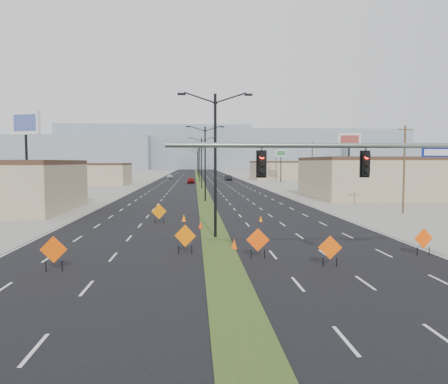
{
  "coord_description": "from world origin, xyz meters",
  "views": [
    {
      "loc": [
        -1.47,
        -18.34,
        5.34
      ],
      "look_at": [
        0.62,
        12.16,
        3.2
      ],
      "focal_mm": 35.0,
      "sensor_mm": 36.0,
      "label": 1
    }
  ],
  "objects": [
    {
      "name": "utility_pole_2",
      "position": [
        20.0,
        95.0,
        4.67
      ],
      "size": [
        1.6,
        0.2,
        9.0
      ],
      "color": "#4C3823",
      "rests_on": "ground"
    },
    {
      "name": "building_sw_far",
      "position": [
        -32.0,
        85.0,
        2.25
      ],
      "size": [
        30.0,
        14.0,
        4.5
      ],
      "primitive_type": "cube",
      "color": "tan",
      "rests_on": "ground"
    },
    {
      "name": "utility_pole_1",
      "position": [
        20.0,
        60.0,
        4.67
      ],
      "size": [
        1.6,
        0.2,
        9.0
      ],
      "color": "#4C3823",
      "rests_on": "ground"
    },
    {
      "name": "cone_3",
      "position": [
        -2.41,
        20.34,
        0.32
      ],
      "size": [
        0.41,
        0.41,
        0.64
      ],
      "primitive_type": "cone",
      "rotation": [
        0.0,
        0.0,
        -0.08
      ],
      "color": "#FF6F05",
      "rests_on": "ground"
    },
    {
      "name": "mesa_east",
      "position": [
        180.0,
        290.0,
        9.0
      ],
      "size": [
        160.0,
        50.0,
        18.0
      ],
      "primitive_type": "cube",
      "color": "gray",
      "rests_on": "ground"
    },
    {
      "name": "streetlight_4",
      "position": [
        0.0,
        124.0,
        5.42
      ],
      "size": [
        5.15,
        0.24,
        10.02
      ],
      "color": "black",
      "rests_on": "ground"
    },
    {
      "name": "building_se_near",
      "position": [
        34.0,
        45.0,
        2.75
      ],
      "size": [
        36.0,
        18.0,
        5.5
      ],
      "primitive_type": "cube",
      "color": "tan",
      "rests_on": "ground"
    },
    {
      "name": "construction_sign_0",
      "position": [
        -8.27,
        3.0,
        1.03
      ],
      "size": [
        1.31,
        0.05,
        1.74
      ],
      "rotation": [
        0.0,
        0.0,
        0.0
      ],
      "color": "#DF4804",
      "rests_on": "ground"
    },
    {
      "name": "construction_sign_2",
      "position": [
        -4.48,
        18.95,
        1.02
      ],
      "size": [
        1.26,
        0.41,
        1.74
      ],
      "rotation": [
        0.0,
        0.0,
        0.29
      ],
      "color": "orange",
      "rests_on": "ground"
    },
    {
      "name": "car_mid",
      "position": [
        8.19,
        104.96,
        0.74
      ],
      "size": [
        2.0,
        4.62,
        1.48
      ],
      "primitive_type": "imported",
      "rotation": [
        0.0,
        0.0,
        0.1
      ],
      "color": "black",
      "rests_on": "ground"
    },
    {
      "name": "ground",
      "position": [
        0.0,
        0.0,
        0.0
      ],
      "size": [
        600.0,
        600.0,
        0.0
      ],
      "primitive_type": "plane",
      "color": "gray",
      "rests_on": "ground"
    },
    {
      "name": "construction_sign_4",
      "position": [
        5.36,
        3.0,
        0.95
      ],
      "size": [
        1.21,
        0.16,
        1.61
      ],
      "rotation": [
        0.0,
        0.0,
        -0.1
      ],
      "color": "#F75405",
      "rests_on": "ground"
    },
    {
      "name": "car_far",
      "position": [
        -9.23,
        119.58,
        0.65
      ],
      "size": [
        2.43,
        4.72,
        1.31
      ],
      "primitive_type": "imported",
      "rotation": [
        0.0,
        0.0,
        0.14
      ],
      "color": "#9FA4A8",
      "rests_on": "ground"
    },
    {
      "name": "cone_1",
      "position": [
        -0.98,
        16.25,
        0.29
      ],
      "size": [
        0.38,
        0.38,
        0.58
      ],
      "primitive_type": "cone",
      "rotation": [
        0.0,
        0.0,
        0.1
      ],
      "color": "#FE3505",
      "rests_on": "ground"
    },
    {
      "name": "building_se_far",
      "position": [
        38.0,
        110.0,
        2.5
      ],
      "size": [
        44.0,
        16.0,
        5.0
      ],
      "primitive_type": "cube",
      "color": "tan",
      "rests_on": "ground"
    },
    {
      "name": "road_surface",
      "position": [
        0.0,
        100.0,
        0.0
      ],
      "size": [
        25.0,
        400.0,
        0.02
      ],
      "primitive_type": "cube",
      "color": "black",
      "rests_on": "ground"
    },
    {
      "name": "pole_sign_west",
      "position": [
        -17.06,
        23.55,
        8.19
      ],
      "size": [
        3.12,
        1.67,
        10.0
      ],
      "rotation": [
        0.0,
        0.0,
        -0.43
      ],
      "color": "black",
      "rests_on": "ground"
    },
    {
      "name": "pole_sign_east_near",
      "position": [
        19.42,
        39.49,
        7.46
      ],
      "size": [
        3.0,
        0.94,
        9.16
      ],
      "rotation": [
        0.0,
        0.0,
        -0.2
      ],
      "color": "black",
      "rests_on": "ground"
    },
    {
      "name": "cone_0",
      "position": [
        0.94,
        7.81,
        0.33
      ],
      "size": [
        0.52,
        0.52,
        0.66
      ],
      "primitive_type": "cone",
      "rotation": [
        0.0,
        0.0,
        0.39
      ],
      "color": "#EB4D04",
      "rests_on": "ground"
    },
    {
      "name": "streetlight_3",
      "position": [
        0.0,
        96.0,
        5.42
      ],
      "size": [
        5.15,
        0.24,
        10.02
      ],
      "color": "black",
      "rests_on": "ground"
    },
    {
      "name": "pole_sign_east_far",
      "position": [
        21.03,
        93.88,
        6.82
      ],
      "size": [
        2.77,
        0.69,
        8.44
      ],
      "rotation": [
        0.0,
        0.0,
        -0.12
      ],
      "color": "black",
      "rests_on": "ground"
    },
    {
      "name": "signal_mast",
      "position": [
        8.56,
        2.0,
        4.79
      ],
      "size": [
        16.3,
        0.6,
        8.0
      ],
      "color": "slate",
      "rests_on": "ground"
    },
    {
      "name": "streetlight_0",
      "position": [
        0.0,
        12.0,
        5.42
      ],
      "size": [
        5.15,
        0.24,
        10.02
      ],
      "color": "black",
      "rests_on": "ground"
    },
    {
      "name": "cone_2",
      "position": [
        4.4,
        19.7,
        0.28
      ],
      "size": [
        0.44,
        0.44,
        0.56
      ],
      "primitive_type": "cone",
      "rotation": [
        0.0,
        0.0,
        -0.43
      ],
      "color": "orange",
      "rests_on": "ground"
    },
    {
      "name": "streetlight_1",
      "position": [
        0.0,
        40.0,
        5.42
      ],
      "size": [
        5.15,
        0.24,
        10.02
      ],
      "color": "black",
      "rests_on": "ground"
    },
    {
      "name": "mesa_west",
      "position": [
        -120.0,
        280.0,
        11.0
      ],
      "size": [
        180.0,
        50.0,
        22.0
      ],
      "primitive_type": "cube",
      "color": "gray",
      "rests_on": "ground"
    },
    {
      "name": "median_strip",
      "position": [
        0.0,
        100.0,
        0.0
      ],
      "size": [
        2.0,
        400.0,
        0.04
      ],
      "primitive_type": "cube",
      "color": "#2F4D1B",
      "rests_on": "ground"
    },
    {
      "name": "construction_sign_3",
      "position": [
        2.0,
        5.13,
        1.0
      ],
      "size": [
        1.26,
        0.22,
        1.69
      ],
      "rotation": [
        0.0,
        0.0,
        -0.14
      ],
      "color": "#FF4C05",
      "rests_on": "ground"
    },
    {
      "name": "utility_pole_3",
      "position": [
        20.0,
        130.0,
        4.67
      ],
      "size": [
        1.6,
        0.2,
        9.0
      ],
      "color": "#4C3823",
      "rests_on": "ground"
    },
    {
      "name": "construction_sign_1",
      "position": [
        -2.0,
        6.57,
        1.01
      ],
      "size": [
        1.24,
        0.45,
        1.72
      ],
      "rotation": [
        0.0,
        0.0,
        -0.33
      ],
      "color": "#E76604",
      "rests_on": "ground"
    },
    {
      "name": "streetlight_6",
      "position": [
        0.0,
        180.0,
        5.42
      ],
      "size": [
        5.15,
        0.24,
        10.02
      ],
      "color": "black",
      "rests_on": "ground"
    },
    {
      "name": "car_left",
      "position": [
        -2.25,
        88.3,
        0.74
      ],
      "size": [
        1.92,
        4.4,
        1.47
      ],
      "primitive_type": "imported",
      "rotation": [
        0.0,
        0.0,
        -0.04
      ],
      "color": "maroon",
      "rests_on": "ground"
    },
    {
      "name": "mesa_backdrop",
      "position": [
        -30.0,
        320.0,
        16.0
      ],
      "size": [
        140.0,
        50.0,
        32.0
      ],
      "primitive_type": "cube",
      "color": "gray",
      "rests_on": "ground"
    },
    {
      "name": "mesa_center",
      "position": [
        40.0,
        300.0,
        14.0
      ],
      "size": [
        220.0,
        50.0,
        28.0
      ],
      "primitive_type": "cube",
      "color": "gray",
      "rests_on": "ground"
    },
    {
      "name": "streetlight_5",
      "position": [
        0.0,
        152.0,
        5.42
      ],
      "size": [
        5.15,
        0.24,
        10.02
      ],
      "color": "black",
      "rests_on": "ground"
    },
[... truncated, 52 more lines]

